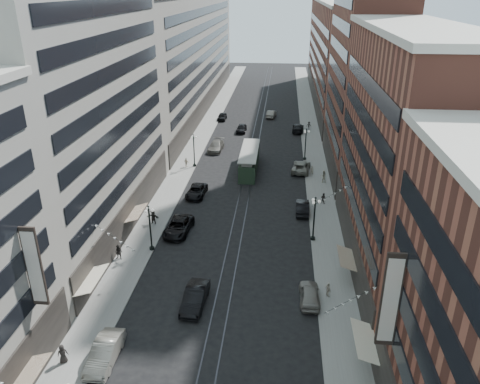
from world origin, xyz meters
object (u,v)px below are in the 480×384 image
(pedestrian_8, at_px, (312,171))
(pedestrian_extra_0, at_px, (63,354))
(car_5, at_px, (195,297))
(pedestrian_4, at_px, (328,290))
(car_2, at_px, (178,227))
(pedestrian_7, at_px, (323,198))
(car_4, at_px, (310,294))
(lamppost_se_mid, at_px, (306,143))
(streetcar, at_px, (249,161))
(pedestrian_extra_1, at_px, (323,176))
(lamppost_se_far, at_px, (314,217))
(pedestrian_2, at_px, (119,252))
(car_10, at_px, (303,207))
(lamppost_sw_mid, at_px, (194,149))
(car_9, at_px, (222,116))
(car_1, at_px, (105,352))
(car_12, at_px, (298,128))
(car_7, at_px, (197,191))
(pedestrian_5, at_px, (153,217))
(car_11, at_px, (301,167))
(pedestrian_9, at_px, (309,125))
(lamppost_sw_far, at_px, (150,227))
(car_8, at_px, (216,146))
(car_14, at_px, (271,114))
(car_13, at_px, (241,128))

(pedestrian_8, bearing_deg, pedestrian_extra_0, 53.07)
(car_5, relative_size, pedestrian_4, 3.59)
(car_2, xyz_separation_m, pedestrian_7, (18.17, 9.89, 0.07))
(car_4, bearing_deg, lamppost_se_mid, -91.75)
(streetcar, distance_m, pedestrian_extra_1, 12.48)
(car_4, bearing_deg, lamppost_se_far, -94.88)
(pedestrian_extra_1, bearing_deg, pedestrian_2, 37.60)
(car_10, xyz_separation_m, pedestrian_extra_1, (3.46, 10.54, 0.32))
(lamppost_sw_mid, relative_size, car_9, 1.23)
(car_9, bearing_deg, streetcar, -73.34)
(car_1, xyz_separation_m, pedestrian_extra_0, (-3.23, -0.56, 0.12))
(car_10, relative_size, car_12, 0.88)
(car_5, xyz_separation_m, car_7, (-4.31, 24.86, -0.15))
(car_4, distance_m, pedestrian_7, 22.30)
(car_5, relative_size, pedestrian_5, 3.01)
(car_11, relative_size, pedestrian_5, 3.29)
(streetcar, bearing_deg, car_12, 69.89)
(lamppost_se_far, distance_m, pedestrian_9, 46.93)
(car_10, xyz_separation_m, car_12, (0.21, 37.93, 0.00))
(lamppost_sw_far, bearing_deg, car_11, 56.46)
(car_1, distance_m, car_7, 32.66)
(pedestrian_7, bearing_deg, car_5, 96.50)
(car_2, xyz_separation_m, car_9, (-1.34, 52.59, -0.06))
(car_9, xyz_separation_m, pedestrian_8, (18.42, -32.42, 0.19))
(pedestrian_4, bearing_deg, pedestrian_8, -24.32)
(lamppost_se_mid, bearing_deg, pedestrian_8, -83.67)
(lamppost_se_mid, relative_size, car_10, 1.13)
(lamppost_sw_far, xyz_separation_m, car_1, (0.80, -17.16, -2.23))
(streetcar, relative_size, car_9, 2.77)
(car_1, relative_size, pedestrian_2, 3.05)
(car_8, bearing_deg, car_11, -27.72)
(car_1, relative_size, pedestrian_4, 3.49)
(pedestrian_4, relative_size, car_8, 0.25)
(car_5, bearing_deg, car_12, 82.36)
(car_2, distance_m, car_7, 11.03)
(lamppost_se_mid, relative_size, car_1, 1.05)
(car_4, bearing_deg, pedestrian_8, -93.50)
(car_2, xyz_separation_m, pedestrian_4, (17.15, -11.45, 0.07))
(car_7, height_order, car_12, car_12)
(car_4, xyz_separation_m, pedestrian_extra_1, (3.36, 29.70, 0.32))
(car_5, distance_m, pedestrian_9, 61.67)
(lamppost_sw_far, relative_size, pedestrian_2, 3.22)
(car_10, distance_m, pedestrian_7, 4.16)
(lamppost_se_mid, distance_m, streetcar, 10.89)
(pedestrian_4, bearing_deg, car_5, 76.26)
(pedestrian_4, bearing_deg, car_14, -18.05)
(pedestrian_2, distance_m, car_13, 51.02)
(streetcar, xyz_separation_m, car_4, (8.28, -34.15, -0.79))
(pedestrian_2, xyz_separation_m, pedestrian_9, (22.89, 53.21, -0.06))
(car_14, bearing_deg, car_11, 107.43)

